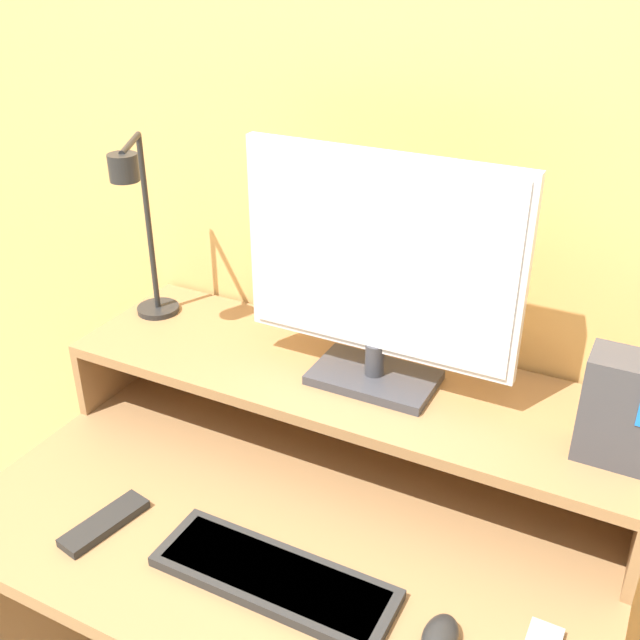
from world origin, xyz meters
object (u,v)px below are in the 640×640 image
object	(u,v)px
monitor	(379,271)
desk_lamp	(140,224)
router_dock	(620,409)
keyboard	(274,577)
remote_control	(105,523)
mouse	(440,637)

from	to	relation	value
monitor	desk_lamp	size ratio (longest dim) A/B	1.28
monitor	router_dock	xyz separation A→B (m)	(0.43, -0.03, -0.14)
router_dock	keyboard	distance (m)	0.61
monitor	keyboard	xyz separation A→B (m)	(-0.00, -0.37, -0.38)
desk_lamp	keyboard	bearing A→B (deg)	-35.31
monitor	remote_control	world-z (taller)	monitor
monitor	mouse	world-z (taller)	monitor
router_dock	remote_control	xyz separation A→B (m)	(-0.76, -0.37, -0.25)
monitor	remote_control	distance (m)	0.65
desk_lamp	keyboard	distance (m)	0.73
mouse	keyboard	bearing A→B (deg)	-178.54
keyboard	remote_control	xyz separation A→B (m)	(-0.32, -0.03, -0.00)
keyboard	mouse	bearing A→B (deg)	1.46
remote_control	keyboard	bearing A→B (deg)	4.92
desk_lamp	mouse	xyz separation A→B (m)	(0.78, -0.35, -0.38)
keyboard	monitor	bearing A→B (deg)	89.28
router_dock	desk_lamp	bearing A→B (deg)	179.31
desk_lamp	monitor	bearing A→B (deg)	2.04
remote_control	desk_lamp	bearing A→B (deg)	114.96
monitor	mouse	bearing A→B (deg)	-53.80
desk_lamp	router_dock	bearing A→B (deg)	-0.69
keyboard	remote_control	distance (m)	0.33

